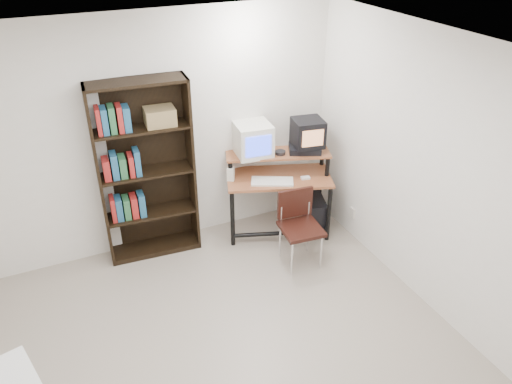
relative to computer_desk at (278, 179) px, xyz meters
name	(u,v)px	position (x,y,z in m)	size (l,w,h in m)	color
floor	(234,356)	(-1.24, -1.62, -0.69)	(4.00, 4.00, 0.01)	#AA9D8D
ceiling	(224,60)	(-1.24, -1.62, 1.91)	(4.00, 4.00, 0.01)	white
back_wall	(160,136)	(-1.24, 0.38, 0.61)	(4.00, 0.01, 2.60)	silver
right_wall	(437,180)	(0.76, -1.62, 0.61)	(0.01, 4.00, 2.60)	silver
computer_desk	(278,179)	(0.00, 0.00, 0.00)	(1.32, 0.95, 0.98)	#975531
crt_monitor	(253,139)	(-0.24, 0.19, 0.47)	(0.43, 0.43, 0.37)	silver
vcr	(305,149)	(0.32, -0.01, 0.32)	(0.36, 0.26, 0.08)	black
crt_tv	(308,133)	(0.36, 0.00, 0.52)	(0.38, 0.38, 0.31)	black
cd_spindle	(280,153)	(0.04, 0.04, 0.31)	(0.12, 0.12, 0.05)	#26262B
keyboard	(272,182)	(-0.14, -0.11, 0.05)	(0.47, 0.21, 0.04)	silver
mousepad	(306,180)	(0.25, -0.20, 0.04)	(0.22, 0.18, 0.01)	black
mouse	(305,178)	(0.24, -0.20, 0.06)	(0.10, 0.06, 0.03)	white
desk_speaker	(231,174)	(-0.54, 0.13, 0.12)	(0.08, 0.07, 0.17)	silver
pc_tower	(314,213)	(0.41, -0.17, -0.48)	(0.20, 0.45, 0.42)	black
school_chair	(299,220)	(-0.07, -0.63, -0.18)	(0.45, 0.45, 0.83)	black
bookshelf	(145,170)	(-1.46, 0.24, 0.32)	(1.01, 0.40, 1.99)	black
wall_outlet	(352,213)	(0.75, -0.47, -0.39)	(0.02, 0.08, 0.12)	beige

